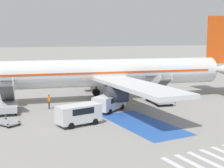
# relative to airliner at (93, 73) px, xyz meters

# --- Properties ---
(ground_plane) EXTENTS (600.00, 600.00, 0.00)m
(ground_plane) POSITION_rel_airliner_xyz_m (-1.50, -0.84, -3.81)
(ground_plane) COLOR gray
(apron_leadline_yellow) EXTENTS (80.31, 16.82, 0.01)m
(apron_leadline_yellow) POSITION_rel_airliner_xyz_m (-0.68, 0.14, -3.81)
(apron_leadline_yellow) COLOR gold
(apron_leadline_yellow) RESTS_ON ground_plane
(apron_stand_patch_blue) EXTENTS (4.70, 10.81, 0.01)m
(apron_stand_patch_blue) POSITION_rel_airliner_xyz_m (-0.68, -13.49, -3.81)
(apron_stand_patch_blue) COLOR #2856A8
(apron_stand_patch_blue) RESTS_ON ground_plane
(apron_walkway_bar_0) EXTENTS (0.44, 3.60, 0.01)m
(apron_walkway_bar_0) POSITION_rel_airliner_xyz_m (-4.28, -23.53, -3.81)
(apron_walkway_bar_0) COLOR silver
(apron_walkway_bar_0) RESTS_ON ground_plane
(apron_walkway_bar_1) EXTENTS (0.44, 3.60, 0.01)m
(apron_walkway_bar_1) POSITION_rel_airliner_xyz_m (-3.08, -23.53, -3.81)
(apron_walkway_bar_1) COLOR silver
(apron_walkway_bar_1) RESTS_ON ground_plane
(apron_walkway_bar_2) EXTENTS (0.44, 3.60, 0.01)m
(apron_walkway_bar_2) POSITION_rel_airliner_xyz_m (-1.88, -23.53, -3.81)
(apron_walkway_bar_2) COLOR silver
(apron_walkway_bar_2) RESTS_ON ground_plane
(apron_walkway_bar_3) EXTENTS (0.44, 3.60, 0.01)m
(apron_walkway_bar_3) POSITION_rel_airliner_xyz_m (-0.68, -23.53, -3.81)
(apron_walkway_bar_3) COLOR silver
(apron_walkway_bar_3) RESTS_ON ground_plane
(airliner) EXTENTS (47.44, 34.92, 11.89)m
(airliner) POSITION_rel_airliner_xyz_m (0.00, 0.00, 0.00)
(airliner) COLOR silver
(airliner) RESTS_ON ground_plane
(boarding_stairs_forward) EXTENTS (3.13, 5.51, 4.29)m
(boarding_stairs_forward) POSITION_rel_airliner_xyz_m (-11.80, -2.07, -2.78)
(boarding_stairs_forward) COLOR #ADB2BA
(boarding_stairs_forward) RESTS_ON ground_plane
(boarding_stairs_aft) EXTENTS (3.13, 5.51, 4.26)m
(boarding_stairs_aft) POSITION_rel_airliner_xyz_m (6.79, -5.92, -2.79)
(boarding_stairs_aft) COLOR #ADB2BA
(boarding_stairs_aft) RESTS_ON ground_plane
(fuel_tanker) EXTENTS (10.43, 3.65, 3.35)m
(fuel_tanker) POSITION_rel_airliner_xyz_m (5.24, 20.82, -2.12)
(fuel_tanker) COLOR #38383D
(fuel_tanker) RESTS_ON ground_plane
(service_van_1) EXTENTS (4.52, 2.51, 2.02)m
(service_van_1) POSITION_rel_airliner_xyz_m (-6.46, -10.90, -2.59)
(service_van_1) COLOR silver
(service_van_1) RESTS_ON ground_plane
(service_van_3) EXTENTS (5.02, 4.15, 1.88)m
(service_van_3) POSITION_rel_airliner_xyz_m (-0.99, -6.85, -2.67)
(service_van_3) COLOR silver
(service_van_3) RESTS_ON ground_plane
(baggage_cart) EXTENTS (2.52, 3.00, 0.87)m
(baggage_cart) POSITION_rel_airliner_xyz_m (-12.78, -7.65, -3.55)
(baggage_cart) COLOR gray
(baggage_cart) RESTS_ON ground_plane
(ground_crew_1) EXTENTS (0.31, 0.47, 1.85)m
(ground_crew_1) POSITION_rel_airliner_xyz_m (-7.05, -2.54, -2.74)
(ground_crew_1) COLOR #191E38
(ground_crew_1) RESTS_ON ground_plane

